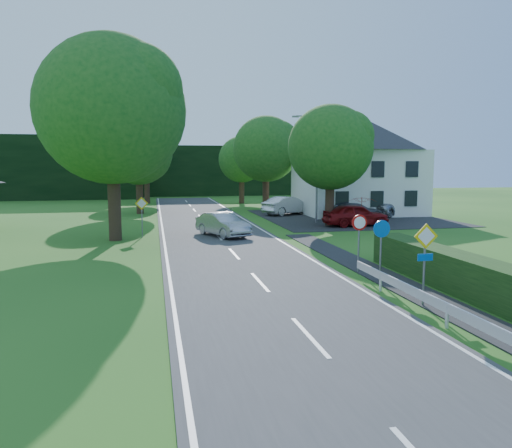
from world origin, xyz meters
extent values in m
cube|color=#38383A|center=(0.00, 20.00, 0.02)|extent=(7.00, 80.00, 0.04)
cube|color=black|center=(12.00, 33.00, 0.02)|extent=(14.00, 16.00, 0.04)
cube|color=white|center=(-3.25, 20.00, 0.04)|extent=(0.12, 80.00, 0.01)
cube|color=white|center=(3.25, 20.00, 0.04)|extent=(0.12, 80.00, 0.01)
cube|color=black|center=(8.00, 66.00, 3.50)|extent=(30.00, 5.00, 7.00)
cube|color=white|center=(14.00, 36.00, 2.80)|extent=(10.00, 8.00, 5.60)
pyramid|color=#232327|center=(14.00, 36.00, 7.10)|extent=(10.60, 8.40, 3.00)
cylinder|color=slate|center=(8.20, 30.00, 4.00)|extent=(0.16, 0.16, 8.00)
cylinder|color=slate|center=(7.40, 30.00, 7.90)|extent=(1.70, 0.10, 0.10)
cube|color=slate|center=(6.50, 30.00, 7.85)|extent=(0.50, 0.18, 0.12)
cylinder|color=slate|center=(4.30, 8.00, 1.20)|extent=(0.07, 0.07, 2.40)
cube|color=yellow|center=(4.30, 7.97, 2.20)|extent=(0.78, 0.04, 0.78)
cube|color=white|center=(4.30, 7.97, 2.20)|extent=(0.57, 0.05, 0.57)
cube|color=#0B56B3|center=(4.30, 7.97, 1.55)|extent=(0.50, 0.04, 0.22)
cylinder|color=slate|center=(4.30, 11.00, 1.10)|extent=(0.07, 0.07, 2.20)
cylinder|color=#0B56B3|center=(4.30, 10.97, 2.05)|extent=(0.64, 0.04, 0.64)
cylinder|color=slate|center=(4.30, 13.00, 1.10)|extent=(0.07, 0.07, 2.20)
cylinder|color=red|center=(4.30, 12.97, 2.05)|extent=(0.64, 0.04, 0.64)
cylinder|color=white|center=(4.30, 12.95, 2.05)|extent=(0.48, 0.04, 0.48)
cylinder|color=slate|center=(-4.50, 25.00, 1.10)|extent=(0.07, 0.07, 2.20)
cube|color=yellow|center=(-4.50, 24.97, 2.05)|extent=(0.78, 0.04, 0.78)
cube|color=white|center=(-4.50, 24.97, 2.05)|extent=(0.57, 0.05, 0.57)
imported|color=#A0A1A5|center=(0.30, 24.18, 0.75)|extent=(3.08, 4.56, 1.42)
imported|color=black|center=(1.80, 32.16, 0.55)|extent=(0.75, 1.96, 1.02)
imported|color=maroon|center=(10.20, 27.28, 0.83)|extent=(4.69, 2.03, 1.58)
imported|color=#B9B8BD|center=(7.64, 36.18, 0.83)|extent=(5.01, 3.77, 1.58)
imported|color=#54555A|center=(12.07, 31.60, 0.68)|extent=(4.47, 1.89, 1.29)
imported|color=#A2A3A9|center=(16.07, 33.63, 0.78)|extent=(5.87, 4.82, 1.49)
imported|color=#B2260E|center=(11.64, 29.50, 1.01)|extent=(2.77, 2.79, 1.95)
camera|label=1|loc=(-3.77, -5.65, 4.35)|focal=35.00mm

